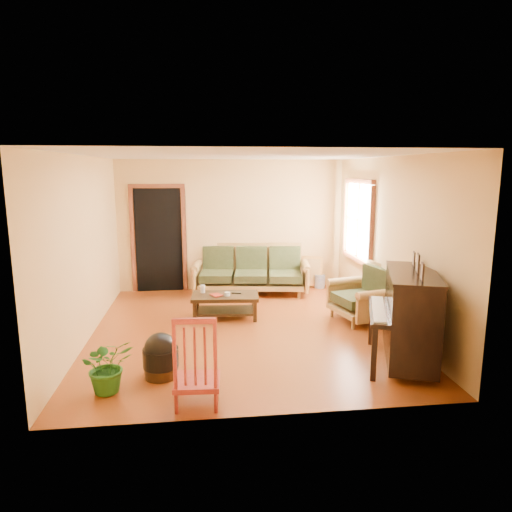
{
  "coord_description": "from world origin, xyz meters",
  "views": [
    {
      "loc": [
        -0.6,
        -6.61,
        2.4
      ],
      "look_at": [
        0.22,
        0.2,
        1.1
      ],
      "focal_mm": 32.0,
      "sensor_mm": 36.0,
      "label": 1
    }
  ],
  "objects": [
    {
      "name": "coffee_table",
      "position": [
        -0.24,
        0.6,
        0.2
      ],
      "size": [
        1.12,
        0.67,
        0.39
      ],
      "primitive_type": "cube",
      "rotation": [
        0.0,
        0.0,
        -0.08
      ],
      "color": "black",
      "rests_on": "floor"
    },
    {
      "name": "red_chair",
      "position": [
        -0.68,
        -2.17,
        0.49
      ],
      "size": [
        0.5,
        0.54,
        0.99
      ],
      "primitive_type": "cube",
      "rotation": [
        0.0,
        0.0,
        -0.07
      ],
      "color": "maroon",
      "rests_on": "floor"
    },
    {
      "name": "leaning_frame",
      "position": [
        1.62,
        2.41,
        0.33
      ],
      "size": [
        0.51,
        0.28,
        0.67
      ],
      "primitive_type": "cube",
      "rotation": [
        0.0,
        0.0,
        -0.35
      ],
      "color": "gold",
      "rests_on": "floor"
    },
    {
      "name": "sofa",
      "position": [
        0.34,
        2.04,
        0.48
      ],
      "size": [
        2.33,
        1.23,
        0.95
      ],
      "primitive_type": "cube",
      "rotation": [
        0.0,
        0.0,
        -0.14
      ],
      "color": "olive",
      "rests_on": "floor"
    },
    {
      "name": "remote",
      "position": [
        -0.05,
        0.64,
        0.4
      ],
      "size": [
        0.16,
        0.09,
        0.02
      ],
      "primitive_type": "cube",
      "rotation": [
        0.0,
        0.0,
        -0.32
      ],
      "color": "black",
      "rests_on": "coffee_table"
    },
    {
      "name": "ceramic_crock",
      "position": [
        1.79,
        2.3,
        0.13
      ],
      "size": [
        0.23,
        0.23,
        0.27
      ],
      "primitive_type": "cylinder",
      "rotation": [
        0.0,
        0.0,
        -0.05
      ],
      "color": "#3752A5",
      "rests_on": "floor"
    },
    {
      "name": "armchair",
      "position": [
        1.9,
        0.19,
        0.46
      ],
      "size": [
        1.08,
        1.11,
        0.93
      ],
      "primitive_type": "cube",
      "rotation": [
        0.0,
        0.0,
        0.24
      ],
      "color": "olive",
      "rests_on": "floor"
    },
    {
      "name": "window",
      "position": [
        2.21,
        1.3,
        1.5
      ],
      "size": [
        0.12,
        1.36,
        1.46
      ],
      "primitive_type": "cube",
      "color": "white",
      "rests_on": "right_wall"
    },
    {
      "name": "floor",
      "position": [
        0.0,
        0.0,
        0.0
      ],
      "size": [
        5.0,
        5.0,
        0.0
      ],
      "primitive_type": "plane",
      "color": "#692A0D",
      "rests_on": "ground"
    },
    {
      "name": "candle",
      "position": [
        -0.61,
        0.77,
        0.46
      ],
      "size": [
        0.08,
        0.08,
        0.13
      ],
      "primitive_type": "cylinder",
      "rotation": [
        0.0,
        0.0,
        -0.09
      ],
      "color": "silver",
      "rests_on": "coffee_table"
    },
    {
      "name": "book",
      "position": [
        -0.46,
        0.51,
        0.4
      ],
      "size": [
        0.23,
        0.25,
        0.02
      ],
      "primitive_type": "imported",
      "rotation": [
        0.0,
        0.0,
        0.47
      ],
      "color": "maroon",
      "rests_on": "coffee_table"
    },
    {
      "name": "piano",
      "position": [
        1.93,
        -1.5,
        0.59
      ],
      "size": [
        1.19,
        1.52,
        1.18
      ],
      "primitive_type": "cube",
      "rotation": [
        0.0,
        0.0,
        -0.34
      ],
      "color": "black",
      "rests_on": "floor"
    },
    {
      "name": "footstool",
      "position": [
        -1.11,
        -1.49,
        0.2
      ],
      "size": [
        0.42,
        0.42,
        0.4
      ],
      "primitive_type": "cylinder",
      "rotation": [
        0.0,
        0.0,
        -0.01
      ],
      "color": "black",
      "rests_on": "floor"
    },
    {
      "name": "glass_jar",
      "position": [
        -0.21,
        0.53,
        0.42
      ],
      "size": [
        0.09,
        0.09,
        0.06
      ],
      "primitive_type": "cylinder",
      "rotation": [
        0.0,
        0.0,
        0.02
      ],
      "color": "white",
      "rests_on": "coffee_table"
    },
    {
      "name": "doorway",
      "position": [
        -1.45,
        2.48,
        1.02
      ],
      "size": [
        1.08,
        0.16,
        2.05
      ],
      "primitive_type": "cube",
      "color": "black",
      "rests_on": "floor"
    },
    {
      "name": "potted_plant",
      "position": [
        -1.65,
        -1.79,
        0.31
      ],
      "size": [
        0.69,
        0.65,
        0.61
      ],
      "primitive_type": "imported",
      "rotation": [
        0.0,
        0.0,
        0.4
      ],
      "color": "#22611B",
      "rests_on": "floor"
    }
  ]
}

